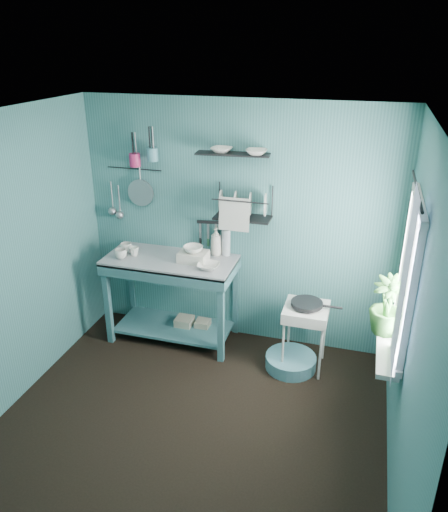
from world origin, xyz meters
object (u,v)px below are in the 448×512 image
(water_bottle, at_px, (226,242))
(storage_tin_small, at_px, (203,329))
(dish_rack, at_px, (243,203))
(utensil_cup_magenta, at_px, (135,160))
(mug_left, at_px, (121,254))
(mug_mid, at_px, (134,251))
(frying_pan, at_px, (307,303))
(utensil_cup_teal, at_px, (152,154))
(wash_tub, at_px, (193,257))
(potted_plant, at_px, (388,306))
(work_counter, at_px, (173,298))
(soap_bottle, at_px, (216,241))
(mug_right, at_px, (126,248))
(storage_tin_large, at_px, (185,326))
(colander, at_px, (141,193))
(hotplate_stand, at_px, (304,337))
(floor_basin, at_px, (291,362))

(water_bottle, relative_size, storage_tin_small, 1.40)
(dish_rack, xyz_separation_m, utensil_cup_magenta, (-1.13, 0.05, 0.33))
(mug_left, bearing_deg, mug_mid, 45.00)
(frying_pan, bearing_deg, utensil_cup_teal, 168.76)
(mug_mid, height_order, wash_tub, wash_tub)
(utensil_cup_teal, xyz_separation_m, potted_plant, (2.33, -0.86, -0.87))
(water_bottle, distance_m, utensil_cup_magenta, 1.23)
(work_counter, bearing_deg, soap_bottle, 24.82)
(mug_left, distance_m, mug_mid, 0.14)
(work_counter, height_order, water_bottle, water_bottle)
(mug_mid, relative_size, mug_right, 0.81)
(storage_tin_large, bearing_deg, soap_bottle, 25.11)
(colander, relative_size, storage_tin_small, 1.40)
(colander, bearing_deg, soap_bottle, -1.61)
(hotplate_stand, distance_m, colander, 2.20)
(potted_plant, distance_m, storage_tin_small, 2.17)
(colander, bearing_deg, mug_mid, -86.11)
(soap_bottle, height_order, floor_basin, soap_bottle)
(hotplate_stand, height_order, utensil_cup_teal, utensil_cup_teal)
(mug_left, bearing_deg, storage_tin_small, 17.10)
(dish_rack, xyz_separation_m, utensil_cup_teal, (-0.94, 0.05, 0.40))
(frying_pan, distance_m, floor_basin, 0.65)
(mug_left, relative_size, water_bottle, 0.44)
(frying_pan, height_order, storage_tin_small, frying_pan)
(work_counter, distance_m, potted_plant, 2.28)
(colander, bearing_deg, water_bottle, -0.19)
(mug_right, height_order, frying_pan, mug_right)
(dish_rack, relative_size, utensil_cup_magenta, 4.23)
(mug_mid, xyz_separation_m, soap_bottle, (0.80, 0.26, 0.10))
(wash_tub, distance_m, utensil_cup_magenta, 1.13)
(floor_basin, bearing_deg, mug_mid, 175.17)
(mug_mid, xyz_separation_m, frying_pan, (1.80, -0.07, -0.29))
(potted_plant, bearing_deg, storage_tin_small, 157.49)
(mug_left, height_order, water_bottle, water_bottle)
(soap_bottle, height_order, utensil_cup_magenta, utensil_cup_magenta)
(mug_left, distance_m, water_bottle, 1.07)
(dish_rack, distance_m, storage_tin_large, 1.56)
(mug_mid, relative_size, hotplate_stand, 0.15)
(work_counter, bearing_deg, potted_plant, -18.22)
(utensil_cup_magenta, relative_size, floor_basin, 0.26)
(work_counter, bearing_deg, storage_tin_small, 14.29)
(wash_tub, relative_size, hotplate_stand, 0.42)
(wash_tub, relative_size, utensil_cup_magenta, 2.15)
(mug_mid, relative_size, soap_bottle, 0.33)
(mug_mid, bearing_deg, mug_right, 153.43)
(storage_tin_small, bearing_deg, wash_tub, -116.57)
(utensil_cup_magenta, bearing_deg, frying_pan, -10.08)
(mug_left, bearing_deg, utensil_cup_magenta, 81.01)
(wash_tub, relative_size, utensil_cup_teal, 2.15)
(mug_mid, distance_m, floor_basin, 1.93)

